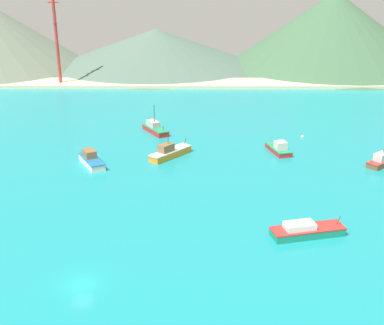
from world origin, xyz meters
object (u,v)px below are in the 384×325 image
at_px(fishing_boat_5, 155,128).
at_px(buoy_1, 302,137).
at_px(fishing_boat_2, 306,230).
at_px(fishing_boat_3, 279,148).
at_px(radio_tower, 56,35).
at_px(fishing_boat_8, 91,160).
at_px(fishing_boat_4, 170,152).
at_px(fishing_boat_1, 383,161).

relative_size(fishing_boat_5, buoy_1, 12.58).
height_order(fishing_boat_2, fishing_boat_3, fishing_boat_3).
distance_m(buoy_1, radio_tower, 96.56).
relative_size(fishing_boat_2, fishing_boat_3, 1.32).
height_order(fishing_boat_2, fishing_boat_8, fishing_boat_8).
xyz_separation_m(fishing_boat_3, buoy_1, (7.44, 10.98, -0.77)).
relative_size(fishing_boat_2, fishing_boat_4, 1.14).
bearing_deg(fishing_boat_4, radio_tower, 119.70).
height_order(fishing_boat_3, buoy_1, fishing_boat_3).
bearing_deg(buoy_1, fishing_boat_2, -101.25).
xyz_separation_m(fishing_boat_1, fishing_boat_5, (-47.74, 22.36, 0.04)).
bearing_deg(radio_tower, fishing_boat_3, -47.25).
height_order(fishing_boat_8, buoy_1, fishing_boat_8).
xyz_separation_m(fishing_boat_4, buoy_1, (30.94, 14.02, -0.92)).
distance_m(fishing_boat_1, buoy_1, 22.28).
xyz_separation_m(fishing_boat_2, fishing_boat_8, (-37.08, 28.77, 0.22)).
relative_size(fishing_boat_1, fishing_boat_8, 0.90).
bearing_deg(fishing_boat_2, fishing_boat_8, 142.20).
bearing_deg(fishing_boat_3, fishing_boat_4, -172.62).
xyz_separation_m(buoy_1, radio_tower, (-73.34, 60.31, 17.52)).
distance_m(fishing_boat_1, fishing_boat_8, 58.81).
distance_m(fishing_boat_5, radio_tower, 70.04).
relative_size(fishing_boat_1, radio_tower, 0.24).
bearing_deg(radio_tower, fishing_boat_1, -42.65).
xyz_separation_m(fishing_boat_8, buoy_1, (46.53, 18.75, -0.92)).
relative_size(fishing_boat_4, fishing_boat_5, 1.02).
bearing_deg(fishing_boat_2, fishing_boat_4, 122.69).
distance_m(fishing_boat_2, buoy_1, 48.45).
height_order(fishing_boat_8, radio_tower, radio_tower).
relative_size(buoy_1, radio_tower, 0.02).
xyz_separation_m(fishing_boat_2, radio_tower, (-63.89, 107.83, 16.82)).
bearing_deg(fishing_boat_2, buoy_1, 78.75).
bearing_deg(fishing_boat_4, fishing_boat_1, -6.01).
bearing_deg(buoy_1, radio_tower, 140.57).
height_order(fishing_boat_2, fishing_boat_5, fishing_boat_5).
height_order(fishing_boat_5, radio_tower, radio_tower).
distance_m(fishing_boat_3, fishing_boat_5, 31.67).
height_order(fishing_boat_1, fishing_boat_4, fishing_boat_1).
height_order(fishing_boat_1, radio_tower, radio_tower).
bearing_deg(radio_tower, fishing_boat_8, -71.27).
distance_m(fishing_boat_1, fishing_boat_2, 36.20).
distance_m(fishing_boat_1, fishing_boat_5, 52.72).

